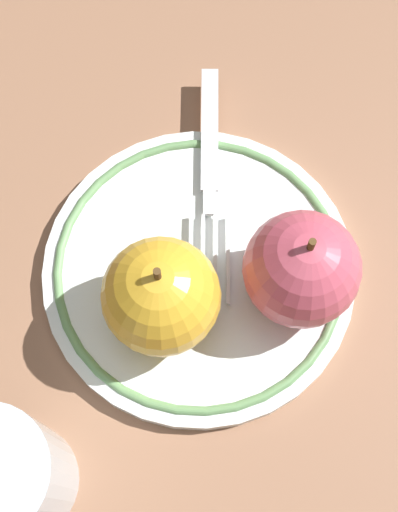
{
  "coord_description": "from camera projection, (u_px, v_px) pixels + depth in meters",
  "views": [
    {
      "loc": [
        0.1,
        0.09,
        0.45
      ],
      "look_at": [
        -0.02,
        -0.01,
        0.03
      ],
      "focal_mm": 50.0,
      "sensor_mm": 36.0,
      "label": 1
    }
  ],
  "objects": [
    {
      "name": "plate",
      "position": [
        199.0,
        270.0,
        0.47
      ],
      "size": [
        0.21,
        0.21,
        0.01
      ],
      "color": "white",
      "rests_on": "ground_plane"
    },
    {
      "name": "apple_second_whole",
      "position": [
        302.0,
        269.0,
        0.42
      ],
      "size": [
        0.07,
        0.07,
        0.08
      ],
      "color": "#C64C61",
      "rests_on": "plate"
    },
    {
      "name": "ground_plane",
      "position": [
        195.0,
        301.0,
        0.47
      ],
      "size": [
        2.0,
        2.0,
        0.0
      ],
      "primitive_type": "plane",
      "color": "#96684C"
    },
    {
      "name": "drinking_glass",
      "position": [
        9.0,
        483.0,
        0.39
      ],
      "size": [
        0.07,
        0.07,
        0.09
      ],
      "primitive_type": "cylinder",
      "color": "silver",
      "rests_on": "ground_plane"
    },
    {
      "name": "apple_red_whole",
      "position": [
        161.0,
        296.0,
        0.42
      ],
      "size": [
        0.07,
        0.07,
        0.08
      ],
      "color": "gold",
      "rests_on": "plate"
    },
    {
      "name": "fork",
      "position": [
        209.0,
        173.0,
        0.49
      ],
      "size": [
        0.14,
        0.13,
        0.0
      ],
      "rotation": [
        0.0,
        0.0,
        0.73
      ],
      "color": "silver",
      "rests_on": "plate"
    }
  ]
}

